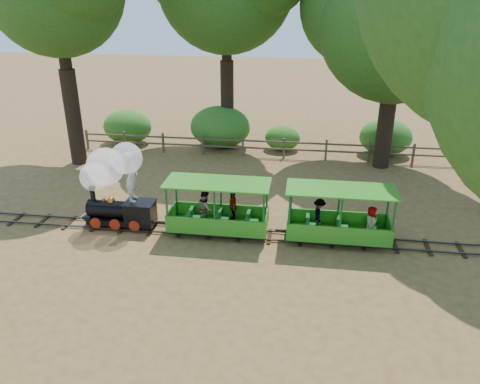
# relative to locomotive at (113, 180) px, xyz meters

# --- Properties ---
(ground) EXTENTS (90.00, 90.00, 0.00)m
(ground) POSITION_rel_locomotive_xyz_m (4.25, -0.08, -1.72)
(ground) COLOR olive
(ground) RESTS_ON ground
(track) EXTENTS (22.00, 1.00, 0.10)m
(track) POSITION_rel_locomotive_xyz_m (4.25, -0.08, -1.65)
(track) COLOR #3F3D3A
(track) RESTS_ON ground
(locomotive) EXTENTS (2.66, 1.25, 3.06)m
(locomotive) POSITION_rel_locomotive_xyz_m (0.00, 0.00, 0.00)
(locomotive) COLOR black
(locomotive) RESTS_ON ground
(carriage_front) EXTENTS (3.39, 1.38, 1.76)m
(carriage_front) POSITION_rel_locomotive_xyz_m (3.51, -0.06, -0.96)
(carriage_front) COLOR #31901F
(carriage_front) RESTS_ON track
(carriage_rear) EXTENTS (3.39, 1.38, 1.76)m
(carriage_rear) POSITION_rel_locomotive_xyz_m (7.43, -0.09, -0.98)
(carriage_rear) COLOR #31901F
(carriage_rear) RESTS_ON track
(oak_ne) EXTENTS (8.19, 7.20, 9.51)m
(oak_ne) POSITION_rel_locomotive_xyz_m (9.72, 7.51, 4.86)
(oak_ne) COLOR #2D2116
(oak_ne) RESTS_ON ground
(fence) EXTENTS (18.10, 0.10, 1.00)m
(fence) POSITION_rel_locomotive_xyz_m (4.25, 7.92, -1.14)
(fence) COLOR brown
(fence) RESTS_ON ground
(shrub_west) EXTENTS (2.55, 1.96, 1.76)m
(shrub_west) POSITION_rel_locomotive_xyz_m (-3.06, 9.22, -0.84)
(shrub_west) COLOR #2D6B1E
(shrub_west) RESTS_ON ground
(shrub_mid_w) EXTENTS (3.08, 2.37, 2.13)m
(shrub_mid_w) POSITION_rel_locomotive_xyz_m (1.90, 9.22, -0.65)
(shrub_mid_w) COLOR #2D6B1E
(shrub_mid_w) RESTS_ON ground
(shrub_mid_e) EXTENTS (1.77, 1.36, 1.23)m
(shrub_mid_e) POSITION_rel_locomotive_xyz_m (5.10, 9.22, -1.11)
(shrub_mid_e) COLOR #2D6B1E
(shrub_mid_e) RESTS_ON ground
(shrub_east) EXTENTS (2.54, 1.95, 1.76)m
(shrub_east) POSITION_rel_locomotive_xyz_m (10.14, 9.22, -0.84)
(shrub_east) COLOR #2D6B1E
(shrub_east) RESTS_ON ground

